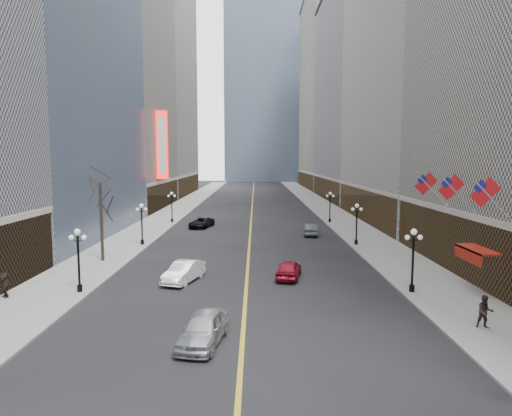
{
  "coord_description": "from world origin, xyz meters",
  "views": [
    {
      "loc": [
        0.69,
        -1.55,
        9.53
      ],
      "look_at": [
        0.71,
        17.07,
        7.52
      ],
      "focal_mm": 32.0,
      "sensor_mm": 36.0,
      "label": 1
    }
  ],
  "objects_px": {
    "streetlamp_west_1": "(78,254)",
    "car_nb_mid": "(184,272)",
    "car_sb_far": "(311,230)",
    "streetlamp_east_3": "(330,204)",
    "car_sb_mid": "(289,269)",
    "car_nb_near": "(203,329)",
    "car_nb_far": "(201,223)",
    "streetlamp_east_2": "(357,220)",
    "streetlamp_west_3": "(172,204)",
    "streetlamp_west_2": "(142,220)",
    "streetlamp_east_1": "(413,253)"
  },
  "relations": [
    {
      "from": "streetlamp_west_1",
      "to": "car_nb_mid",
      "type": "relative_size",
      "value": 0.94
    },
    {
      "from": "car_sb_far",
      "to": "streetlamp_east_3",
      "type": "bearing_deg",
      "value": -105.06
    },
    {
      "from": "car_sb_mid",
      "to": "car_sb_far",
      "type": "distance_m",
      "value": 21.05
    },
    {
      "from": "car_nb_near",
      "to": "car_nb_far",
      "type": "xyz_separation_m",
      "value": [
        -4.85,
        40.11,
        -0.1
      ]
    },
    {
      "from": "streetlamp_east_2",
      "to": "car_sb_mid",
      "type": "height_order",
      "value": "streetlamp_east_2"
    },
    {
      "from": "streetlamp_west_3",
      "to": "car_nb_mid",
      "type": "distance_m",
      "value": 33.62
    },
    {
      "from": "streetlamp_west_1",
      "to": "car_sb_far",
      "type": "bearing_deg",
      "value": 52.0
    },
    {
      "from": "streetlamp_west_2",
      "to": "car_nb_far",
      "type": "distance_m",
      "value": 14.31
    },
    {
      "from": "streetlamp_west_3",
      "to": "streetlamp_east_3",
      "type": "bearing_deg",
      "value": 0.0
    },
    {
      "from": "streetlamp_west_1",
      "to": "streetlamp_east_2",
      "type": "bearing_deg",
      "value": 37.33
    },
    {
      "from": "streetlamp_west_1",
      "to": "car_nb_mid",
      "type": "distance_m",
      "value": 7.89
    },
    {
      "from": "streetlamp_east_3",
      "to": "car_nb_near",
      "type": "relative_size",
      "value": 0.94
    },
    {
      "from": "car_nb_near",
      "to": "car_sb_mid",
      "type": "height_order",
      "value": "car_nb_near"
    },
    {
      "from": "streetlamp_east_2",
      "to": "streetlamp_west_2",
      "type": "height_order",
      "value": "same"
    },
    {
      "from": "streetlamp_east_1",
      "to": "streetlamp_east_2",
      "type": "relative_size",
      "value": 1.0
    },
    {
      "from": "streetlamp_east_2",
      "to": "streetlamp_west_2",
      "type": "relative_size",
      "value": 1.0
    },
    {
      "from": "streetlamp_east_3",
      "to": "streetlamp_west_3",
      "type": "xyz_separation_m",
      "value": [
        -23.6,
        0.0,
        0.0
      ]
    },
    {
      "from": "streetlamp_east_3",
      "to": "car_nb_mid",
      "type": "height_order",
      "value": "streetlamp_east_3"
    },
    {
      "from": "streetlamp_west_3",
      "to": "car_nb_mid",
      "type": "relative_size",
      "value": 0.94
    },
    {
      "from": "car_nb_far",
      "to": "car_sb_mid",
      "type": "xyz_separation_m",
      "value": [
        10.21,
        -27.03,
        0.03
      ]
    },
    {
      "from": "car_nb_near",
      "to": "car_nb_mid",
      "type": "distance_m",
      "value": 12.36
    },
    {
      "from": "streetlamp_east_3",
      "to": "streetlamp_west_2",
      "type": "height_order",
      "value": "same"
    },
    {
      "from": "streetlamp_west_3",
      "to": "car_sb_far",
      "type": "bearing_deg",
      "value": -29.91
    },
    {
      "from": "car_nb_near",
      "to": "streetlamp_west_2",
      "type": "bearing_deg",
      "value": 119.79
    },
    {
      "from": "streetlamp_east_1",
      "to": "streetlamp_east_3",
      "type": "relative_size",
      "value": 1.0
    },
    {
      "from": "streetlamp_west_2",
      "to": "car_sb_mid",
      "type": "bearing_deg",
      "value": -42.26
    },
    {
      "from": "streetlamp_west_1",
      "to": "car_nb_near",
      "type": "bearing_deg",
      "value": -42.1
    },
    {
      "from": "streetlamp_west_2",
      "to": "car_sb_far",
      "type": "height_order",
      "value": "streetlamp_west_2"
    },
    {
      "from": "streetlamp_east_2",
      "to": "car_nb_near",
      "type": "bearing_deg",
      "value": -117.2
    },
    {
      "from": "streetlamp_west_1",
      "to": "streetlamp_west_2",
      "type": "bearing_deg",
      "value": 90.0
    },
    {
      "from": "streetlamp_east_1",
      "to": "streetlamp_east_2",
      "type": "height_order",
      "value": "same"
    },
    {
      "from": "car_nb_far",
      "to": "streetlamp_west_3",
      "type": "bearing_deg",
      "value": 150.13
    },
    {
      "from": "streetlamp_east_1",
      "to": "streetlamp_west_2",
      "type": "relative_size",
      "value": 1.0
    },
    {
      "from": "streetlamp_west_1",
      "to": "car_nb_far",
      "type": "xyz_separation_m",
      "value": [
        4.95,
        31.25,
        -2.19
      ]
    },
    {
      "from": "streetlamp_west_3",
      "to": "car_sb_mid",
      "type": "distance_m",
      "value": 35.27
    },
    {
      "from": "streetlamp_west_3",
      "to": "car_nb_near",
      "type": "height_order",
      "value": "streetlamp_west_3"
    },
    {
      "from": "car_nb_mid",
      "to": "streetlamp_east_3",
      "type": "bearing_deg",
      "value": 79.92
    },
    {
      "from": "streetlamp_west_3",
      "to": "car_sb_far",
      "type": "height_order",
      "value": "streetlamp_west_3"
    },
    {
      "from": "car_nb_far",
      "to": "streetlamp_east_2",
      "type": "bearing_deg",
      "value": -21.44
    },
    {
      "from": "car_nb_far",
      "to": "car_sb_mid",
      "type": "bearing_deg",
      "value": -55.35
    },
    {
      "from": "streetlamp_west_1",
      "to": "car_nb_far",
      "type": "height_order",
      "value": "streetlamp_west_1"
    },
    {
      "from": "streetlamp_west_3",
      "to": "car_nb_mid",
      "type": "bearing_deg",
      "value": -78.12
    },
    {
      "from": "streetlamp_east_3",
      "to": "streetlamp_west_1",
      "type": "relative_size",
      "value": 1.0
    },
    {
      "from": "streetlamp_east_1",
      "to": "car_sb_far",
      "type": "height_order",
      "value": "streetlamp_east_1"
    },
    {
      "from": "streetlamp_west_2",
      "to": "car_sb_mid",
      "type": "relative_size",
      "value": 1.03
    },
    {
      "from": "streetlamp_east_3",
      "to": "streetlamp_west_3",
      "type": "distance_m",
      "value": 23.6
    },
    {
      "from": "streetlamp_east_3",
      "to": "streetlamp_west_1",
      "type": "height_order",
      "value": "same"
    },
    {
      "from": "streetlamp_west_2",
      "to": "car_nb_mid",
      "type": "height_order",
      "value": "streetlamp_west_2"
    },
    {
      "from": "car_sb_mid",
      "to": "streetlamp_east_2",
      "type": "bearing_deg",
      "value": -110.59
    },
    {
      "from": "car_sb_far",
      "to": "streetlamp_east_2",
      "type": "bearing_deg",
      "value": 127.05
    }
  ]
}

